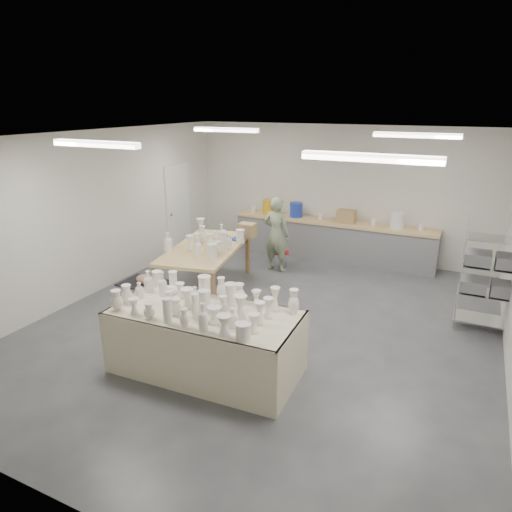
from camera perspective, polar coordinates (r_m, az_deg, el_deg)
The scene contains 9 objects.
room at distance 6.99m, azimuth 0.83°, elevation 7.09°, with size 8.00×8.02×3.00m.
back_counter at distance 10.62m, azimuth 9.44°, elevation 2.18°, with size 4.60×0.60×1.24m.
wire_shelf at distance 7.96m, azimuth 27.30°, elevation -2.11°, with size 0.88×0.48×1.80m.
drying_table at distance 6.19m, azimuth -6.35°, elevation -10.31°, with size 2.53×1.27×1.23m.
work_table at distance 8.67m, azimuth -5.73°, elevation 1.33°, with size 1.59×2.51×1.25m.
rug at distance 9.42m, azimuth -13.62°, elevation -3.34°, with size 1.00×0.70×0.02m, color black.
cat at distance 9.36m, azimuth -13.62°, elevation -2.83°, with size 0.46×0.37×0.17m.
potter at distance 9.67m, azimuth 2.58°, elevation 2.74°, with size 0.59×0.38×1.61m, color gray.
red_stool at distance 10.05m, azimuth 3.14°, elevation 0.44°, with size 0.46×0.46×0.35m.
Camera 1 is at (2.76, -6.13, 3.47)m, focal length 32.00 mm.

